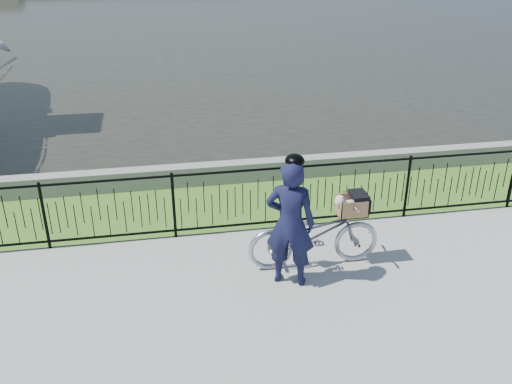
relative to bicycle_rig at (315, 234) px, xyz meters
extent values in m
plane|color=gray|center=(-1.02, -0.40, -0.53)|extent=(120.00, 120.00, 0.00)
cube|color=#457223|center=(-1.02, 2.20, -0.53)|extent=(60.00, 2.00, 0.01)
cube|color=gray|center=(-1.02, 3.20, -0.33)|extent=(60.00, 0.30, 0.40)
imported|color=#A2A6AE|center=(-0.01, 0.00, -0.01)|extent=(1.99, 0.69, 1.05)
cube|color=black|center=(0.54, 0.00, 0.27)|extent=(0.38, 0.18, 0.02)
cube|color=#9A7146|center=(0.54, 0.00, 0.28)|extent=(0.43, 0.32, 0.01)
cube|color=#9A7146|center=(0.54, 0.15, 0.41)|extent=(0.43, 0.01, 0.28)
cube|color=#9A7146|center=(0.54, -0.15, 0.41)|extent=(0.43, 0.01, 0.28)
cube|color=#9A7146|center=(0.75, 0.00, 0.41)|extent=(0.02, 0.32, 0.28)
cube|color=#9A7146|center=(0.34, 0.00, 0.41)|extent=(0.02, 0.32, 0.28)
cube|color=black|center=(0.64, 0.00, 0.58)|extent=(0.23, 0.33, 0.06)
cube|color=black|center=(0.77, 0.00, 0.44)|extent=(0.02, 0.33, 0.22)
ellipsoid|color=silver|center=(0.52, 0.00, 0.40)|extent=(0.31, 0.22, 0.20)
sphere|color=silver|center=(0.35, -0.02, 0.53)|extent=(0.15, 0.15, 0.15)
sphere|color=silver|center=(0.30, -0.04, 0.50)|extent=(0.07, 0.07, 0.07)
sphere|color=black|center=(0.27, -0.05, 0.50)|extent=(0.02, 0.02, 0.02)
cone|color=#9D7141|center=(0.35, 0.04, 0.59)|extent=(0.06, 0.08, 0.08)
cone|color=#9D7141|center=(0.37, -0.06, 0.59)|extent=(0.06, 0.08, 0.08)
imported|color=black|center=(-0.47, -0.36, 0.42)|extent=(0.81, 0.68, 1.90)
ellipsoid|color=black|center=(-0.47, -0.36, 1.34)|extent=(0.26, 0.29, 0.18)
camera|label=1|loc=(-2.17, -7.07, 4.25)|focal=40.00mm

